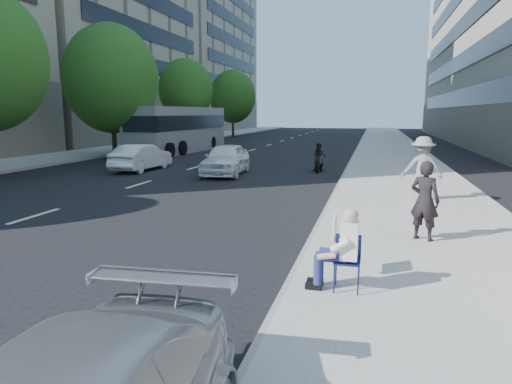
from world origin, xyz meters
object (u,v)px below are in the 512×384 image
(pedestrian_woman, at_px, (425,201))
(motorcycle, at_px, (319,158))
(seated_protester, at_px, (341,244))
(jogger, at_px, (422,168))
(white_sedan_near, at_px, (226,159))
(white_sedan_mid, at_px, (141,157))
(bus, at_px, (180,130))

(pedestrian_woman, height_order, motorcycle, pedestrian_woman)
(seated_protester, bearing_deg, jogger, 76.73)
(jogger, xyz_separation_m, white_sedan_near, (-8.24, 5.16, -0.42))
(white_sedan_mid, bearing_deg, seated_protester, 130.41)
(seated_protester, relative_size, motorcycle, 0.64)
(pedestrian_woman, bearing_deg, seated_protester, 91.17)
(jogger, xyz_separation_m, white_sedan_mid, (-12.90, 5.68, -0.49))
(pedestrian_woman, distance_m, bus, 26.17)
(pedestrian_woman, distance_m, motorcycle, 13.04)
(seated_protester, height_order, white_sedan_mid, seated_protester)
(white_sedan_near, xyz_separation_m, white_sedan_mid, (-4.67, 0.52, -0.08))
(pedestrian_woman, xyz_separation_m, white_sedan_near, (-7.84, 10.09, -0.28))
(seated_protester, bearing_deg, bus, 118.76)
(pedestrian_woman, bearing_deg, motorcycle, -47.19)
(white_sedan_near, relative_size, white_sedan_mid, 1.08)
(jogger, xyz_separation_m, pedestrian_woman, (-0.39, -4.93, -0.14))
(seated_protester, relative_size, jogger, 0.65)
(white_sedan_mid, bearing_deg, bus, -74.22)
(white_sedan_mid, distance_m, bus, 11.10)
(seated_protester, distance_m, pedestrian_woman, 3.67)
(seated_protester, relative_size, pedestrian_woman, 0.75)
(pedestrian_woman, relative_size, bus, 0.14)
(white_sedan_mid, bearing_deg, jogger, 158.47)
(pedestrian_woman, bearing_deg, bus, -28.53)
(white_sedan_near, relative_size, bus, 0.36)
(bus, bearing_deg, white_sedan_mid, -74.56)
(pedestrian_woman, relative_size, white_sedan_near, 0.40)
(seated_protester, bearing_deg, white_sedan_near, 115.13)
(white_sedan_near, distance_m, white_sedan_mid, 4.70)
(jogger, distance_m, bus, 22.59)
(seated_protester, xyz_separation_m, white_sedan_near, (-6.29, 13.41, -0.14))
(white_sedan_mid, relative_size, bus, 0.33)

